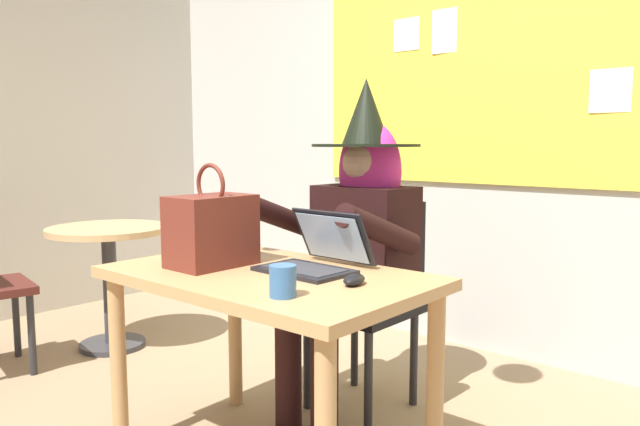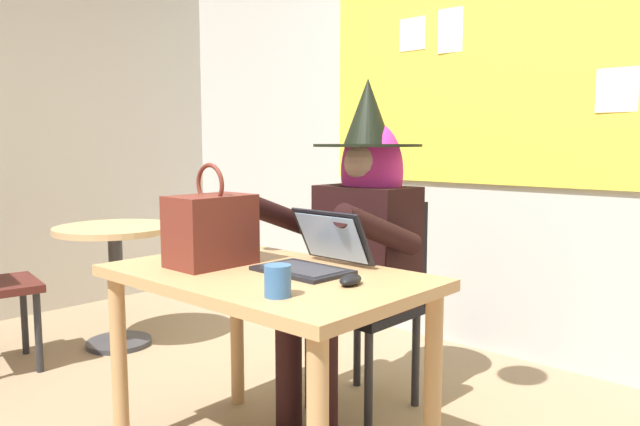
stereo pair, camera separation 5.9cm
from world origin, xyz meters
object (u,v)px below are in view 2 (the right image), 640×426
Objects in this scene: laptop at (314,257)px; computer_mouse at (351,280)px; person_costumed at (358,229)px; handbag at (211,229)px; chair_at_desk at (374,290)px; coffee_mug at (278,281)px; desk_main at (266,301)px; side_table_round at (116,259)px.

computer_mouse is at bearing -19.12° from laptop.
person_costumed is 0.67m from handbag.
chair_at_desk is 1.02m from coffee_mug.
computer_mouse is at bearing 31.72° from chair_at_desk.
coffee_mug is at bearing -36.47° from desk_main.
handbag is (-0.33, -0.20, 0.09)m from laptop.
chair_at_desk is 9.68× the size of coffee_mug.
person_costumed is at bearing 111.92° from laptop.
handbag is at bearing -165.56° from desk_main.
chair_at_desk is 2.43× the size of handbag.
coffee_mug is (0.52, -0.15, -0.09)m from handbag.
laptop is at bearing 16.02° from chair_at_desk.
desk_main is at bearing -124.26° from laptop.
side_table_round is at bearing 169.25° from desk_main.
desk_main is 1.63× the size of side_table_round.
person_costumed is 15.25× the size of coffee_mug.
computer_mouse is 0.15× the size of side_table_round.
handbag reaches higher than chair_at_desk.
desk_main is 3.42× the size of laptop.
laptop is (0.10, 0.14, 0.15)m from desk_main.
coffee_mug is at bearing -16.21° from handbag.
side_table_round is (-1.40, 0.37, -0.35)m from handbag.
person_costumed reaches higher than side_table_round.
handbag is (-0.17, -0.65, 0.05)m from person_costumed.
desk_main is at bearing -10.75° from side_table_round.
coffee_mug is (0.35, -0.80, -0.04)m from person_costumed.
coffee_mug is 2.00m from side_table_round.
person_costumed is at bearing 113.68° from coffee_mug.
chair_at_desk is 0.31m from person_costumed.
side_table_round is (-1.98, 0.26, -0.23)m from computer_mouse.
side_table_round is (-1.63, 0.31, -0.11)m from desk_main.
coffee_mug is at bearing 20.59° from chair_at_desk.
person_costumed is 0.87m from coffee_mug.
chair_at_desk is at bearing -179.48° from person_costumed.
side_table_round is (-1.57, -0.28, -0.29)m from person_costumed.
person_costumed reaches higher than chair_at_desk.
desk_main is 11.03× the size of computer_mouse.
laptop is 0.40m from coffee_mug.
laptop is at bearing 21.18° from person_costumed.
side_table_round is at bearing -79.14° from person_costumed.
laptop reaches higher than computer_mouse.
coffee_mug is at bearing 24.47° from person_costumed.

